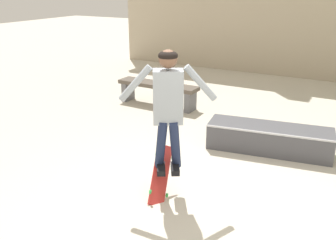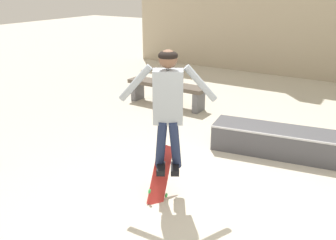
% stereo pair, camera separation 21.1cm
% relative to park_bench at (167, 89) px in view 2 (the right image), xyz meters
% --- Properties ---
extents(ground_plane, '(40.00, 40.00, 0.00)m').
position_rel_park_bench_xyz_m(ground_plane, '(2.45, -3.11, -0.36)').
color(ground_plane, beige).
extents(building_backdrop, '(12.46, 0.52, 5.13)m').
position_rel_park_bench_xyz_m(building_backdrop, '(2.43, 4.20, 1.69)').
color(building_backdrop, '#B7A88E').
rests_on(building_backdrop, ground_plane).
extents(park_bench, '(1.82, 0.44, 0.49)m').
position_rel_park_bench_xyz_m(park_bench, '(0.00, 0.00, 0.00)').
color(park_bench, brown).
rests_on(park_bench, ground_plane).
extents(skate_ledge, '(1.94, 0.86, 0.41)m').
position_rel_park_bench_xyz_m(skate_ledge, '(2.70, -1.16, -0.16)').
color(skate_ledge, '#4C4C51').
rests_on(skate_ledge, ground_plane).
extents(skater, '(1.01, 0.65, 1.47)m').
position_rel_park_bench_xyz_m(skater, '(1.95, -3.07, 0.86)').
color(skater, '#9EA8B2').
extents(skateboard_flipping, '(0.32, 0.62, 0.66)m').
position_rel_park_bench_xyz_m(skateboard_flipping, '(1.86, -3.10, -0.09)').
color(skateboard_flipping, red).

